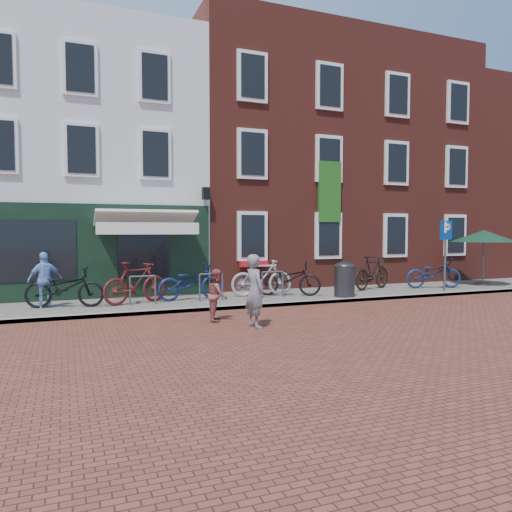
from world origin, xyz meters
name	(u,v)px	position (x,y,z in m)	size (l,w,h in m)	color
ground	(273,307)	(0.00, 0.00, 0.00)	(80.00, 80.00, 0.00)	brown
sidewalk	(283,297)	(1.00, 1.50, 0.05)	(24.00, 3.00, 0.10)	slate
building_stucco	(78,169)	(-5.00, 7.00, 4.50)	(8.00, 8.00, 9.00)	silver
building_brick_mid	(251,165)	(2.00, 7.00, 5.00)	(6.00, 8.00, 10.00)	maroon
building_brick_right	(368,172)	(8.00, 7.00, 5.00)	(6.00, 8.00, 10.00)	maroon
filler_right	(472,187)	(14.50, 7.00, 4.50)	(7.00, 8.00, 9.00)	maroon
litter_bin	(344,277)	(2.68, 0.52, 0.71)	(0.64, 0.64, 1.18)	#313133
parking_sign	(446,242)	(6.69, 0.47, 1.78)	(0.50, 0.08, 2.44)	#4C4C4F
parasol	(484,234)	(9.31, 1.30, 2.07)	(2.36, 2.36, 2.21)	#4C4C4F
woman	(255,291)	(-1.57, -2.51, 0.83)	(0.60, 0.40, 1.66)	slate
boy	(217,295)	(-2.11, -1.42, 0.63)	(0.61, 0.48, 1.26)	brown
cafe_person	(45,280)	(-6.04, 1.63, 0.86)	(0.89, 0.37, 1.51)	#7CA7E1
bicycle_0	(65,288)	(-5.55, 1.44, 0.64)	(0.72, 2.06, 1.08)	black
bicycle_1	(136,283)	(-3.66, 1.44, 0.70)	(0.56, 2.00, 1.20)	#581716
bicycle_2	(191,282)	(-2.01, 1.62, 0.64)	(0.72, 2.06, 1.08)	navy
bicycle_3	(262,277)	(0.29, 1.59, 0.70)	(0.56, 2.00, 1.20)	#9C9D9F
bicycle_4	(289,279)	(1.13, 1.38, 0.64)	(0.72, 2.06, 1.08)	black
bicycle_5	(372,272)	(4.61, 1.77, 0.70)	(0.56, 2.00, 1.20)	black
bicycle_6	(434,273)	(6.90, 1.27, 0.64)	(0.72, 2.06, 1.08)	#0E264E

